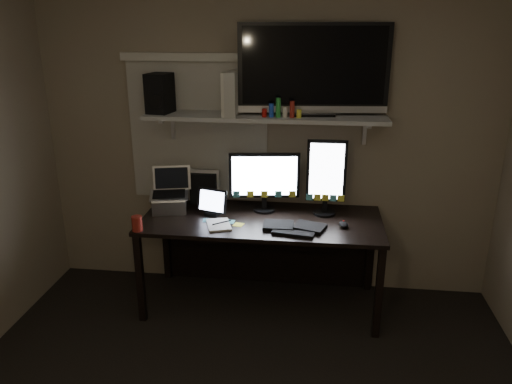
# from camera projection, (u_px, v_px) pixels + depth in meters

# --- Properties ---
(back_wall) EXTENTS (3.60, 0.00, 3.60)m
(back_wall) POSITION_uv_depth(u_px,v_px,m) (267.00, 140.00, 3.93)
(back_wall) COLOR #806E5B
(back_wall) RESTS_ON floor
(window_blinds) EXTENTS (1.10, 0.02, 1.10)m
(window_blinds) POSITION_uv_depth(u_px,v_px,m) (198.00, 132.00, 3.96)
(window_blinds) COLOR #B6B0A4
(window_blinds) RESTS_ON back_wall
(desk) EXTENTS (1.80, 0.75, 0.73)m
(desk) POSITION_uv_depth(u_px,v_px,m) (263.00, 234.00, 3.93)
(desk) COLOR black
(desk) RESTS_ON floor
(wall_shelf) EXTENTS (1.80, 0.35, 0.03)m
(wall_shelf) POSITION_uv_depth(u_px,v_px,m) (265.00, 117.00, 3.70)
(wall_shelf) COLOR #A2A19D
(wall_shelf) RESTS_ON back_wall
(monitor_landscape) EXTENTS (0.55, 0.13, 0.48)m
(monitor_landscape) POSITION_uv_depth(u_px,v_px,m) (264.00, 182.00, 3.83)
(monitor_landscape) COLOR black
(monitor_landscape) RESTS_ON desk
(monitor_portrait) EXTENTS (0.30, 0.06, 0.59)m
(monitor_portrait) POSITION_uv_depth(u_px,v_px,m) (326.00, 177.00, 3.74)
(monitor_portrait) COLOR black
(monitor_portrait) RESTS_ON desk
(keyboard) EXTENTS (0.47, 0.25, 0.03)m
(keyboard) POSITION_uv_depth(u_px,v_px,m) (294.00, 227.00, 3.58)
(keyboard) COLOR black
(keyboard) RESTS_ON desk
(mouse) EXTENTS (0.08, 0.11, 0.04)m
(mouse) POSITION_uv_depth(u_px,v_px,m) (343.00, 224.00, 3.60)
(mouse) COLOR black
(mouse) RESTS_ON desk
(notepad) EXTENTS (0.23, 0.27, 0.01)m
(notepad) POSITION_uv_depth(u_px,v_px,m) (219.00, 225.00, 3.63)
(notepad) COLOR beige
(notepad) RESTS_ON desk
(tablet) EXTENTS (0.26, 0.17, 0.21)m
(tablet) POSITION_uv_depth(u_px,v_px,m) (212.00, 202.00, 3.79)
(tablet) COLOR black
(tablet) RESTS_ON desk
(file_sorter) EXTENTS (0.22, 0.10, 0.27)m
(file_sorter) POSITION_uv_depth(u_px,v_px,m) (204.00, 187.00, 4.03)
(file_sorter) COLOR black
(file_sorter) RESTS_ON desk
(laptop) EXTENTS (0.34, 0.30, 0.33)m
(laptop) POSITION_uv_depth(u_px,v_px,m) (169.00, 191.00, 3.85)
(laptop) COLOR #B9B8BD
(laptop) RESTS_ON desk
(cup) EXTENTS (0.08, 0.08, 0.11)m
(cup) POSITION_uv_depth(u_px,v_px,m) (137.00, 223.00, 3.53)
(cup) COLOR maroon
(cup) RESTS_ON desk
(sticky_notes) EXTENTS (0.34, 0.28, 0.00)m
(sticky_notes) POSITION_uv_depth(u_px,v_px,m) (225.00, 223.00, 3.67)
(sticky_notes) COLOR yellow
(sticky_notes) RESTS_ON desk
(tv) EXTENTS (1.10, 0.30, 0.65)m
(tv) POSITION_uv_depth(u_px,v_px,m) (313.00, 70.00, 3.59)
(tv) COLOR black
(tv) RESTS_ON wall_shelf
(game_console) EXTENTS (0.13, 0.28, 0.32)m
(game_console) POSITION_uv_depth(u_px,v_px,m) (233.00, 93.00, 3.64)
(game_console) COLOR beige
(game_console) RESTS_ON wall_shelf
(speaker) EXTENTS (0.19, 0.22, 0.29)m
(speaker) POSITION_uv_depth(u_px,v_px,m) (160.00, 93.00, 3.73)
(speaker) COLOR black
(speaker) RESTS_ON wall_shelf
(bottles) EXTENTS (0.22, 0.06, 0.14)m
(bottles) POSITION_uv_depth(u_px,v_px,m) (282.00, 108.00, 3.57)
(bottles) COLOR #A50F0C
(bottles) RESTS_ON wall_shelf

